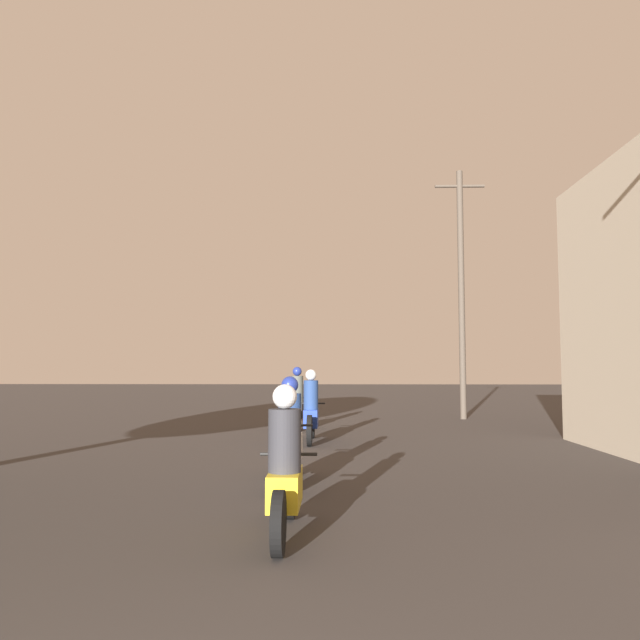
% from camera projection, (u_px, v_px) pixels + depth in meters
% --- Properties ---
extents(motorcycle_yellow, '(0.60, 1.93, 1.47)m').
position_uv_depth(motorcycle_yellow, '(285.00, 474.00, 6.07)').
color(motorcycle_yellow, black).
rests_on(motorcycle_yellow, ground_plane).
extents(motorcycle_white, '(0.60, 2.10, 1.51)m').
position_uv_depth(motorcycle_white, '(290.00, 441.00, 8.73)').
color(motorcycle_white, black).
rests_on(motorcycle_white, ground_plane).
extents(motorcycle_blue, '(0.60, 2.14, 1.59)m').
position_uv_depth(motorcycle_blue, '(311.00, 413.00, 13.70)').
color(motorcycle_blue, black).
rests_on(motorcycle_blue, ground_plane).
extents(motorcycle_black, '(0.60, 1.93, 1.65)m').
position_uv_depth(motorcycle_black, '(297.00, 404.00, 16.52)').
color(motorcycle_black, black).
rests_on(motorcycle_black, ground_plane).
extents(utility_pole_far, '(1.60, 0.20, 8.03)m').
position_uv_depth(utility_pole_far, '(461.00, 288.00, 20.05)').
color(utility_pole_far, '#4C4238').
rests_on(utility_pole_far, ground_plane).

